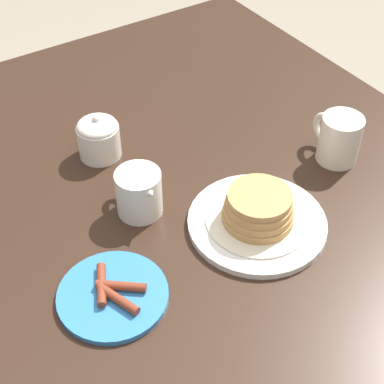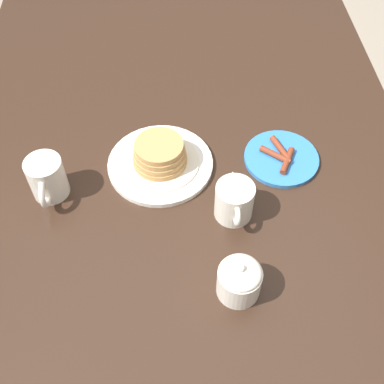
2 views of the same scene
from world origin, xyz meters
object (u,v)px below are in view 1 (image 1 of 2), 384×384
at_px(coffee_mug, 339,138).
at_px(sugar_bowl, 99,137).
at_px(side_plate_bacon, 113,295).
at_px(creamer_pitcher, 139,192).
at_px(pancake_plate, 258,215).

xyz_separation_m(coffee_mug, sugar_bowl, (0.25, 0.37, -0.01)).
height_order(side_plate_bacon, creamer_pitcher, creamer_pitcher).
xyz_separation_m(coffee_mug, creamer_pitcher, (0.08, 0.38, -0.00)).
height_order(pancake_plate, side_plate_bacon, pancake_plate).
distance_m(pancake_plate, creamer_pitcher, 0.20).
distance_m(coffee_mug, sugar_bowl, 0.45).
bearing_deg(coffee_mug, side_plate_bacon, 97.02).
height_order(pancake_plate, coffee_mug, coffee_mug).
relative_size(pancake_plate, side_plate_bacon, 1.39).
bearing_deg(creamer_pitcher, coffee_mug, -101.41).
relative_size(side_plate_bacon, creamer_pitcher, 1.44).
relative_size(coffee_mug, sugar_bowl, 1.21).
relative_size(coffee_mug, creamer_pitcher, 0.93).
xyz_separation_m(side_plate_bacon, sugar_bowl, (0.31, -0.14, 0.04)).
xyz_separation_m(side_plate_bacon, creamer_pitcher, (0.14, -0.13, 0.04)).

